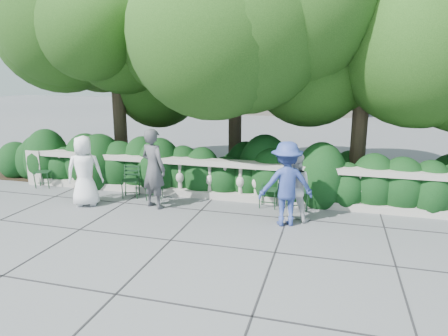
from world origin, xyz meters
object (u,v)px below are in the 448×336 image
(chair_e, at_px, (267,209))
(chair_weathered, at_px, (84,204))
(chair_b, at_px, (154,201))
(person_casual_man, at_px, (294,187))
(person_businessman, at_px, (85,171))
(person_older_blue, at_px, (286,184))
(chair_a, at_px, (43,188))
(chair_c, at_px, (130,199))
(person_woman_grey, at_px, (153,169))
(chair_d, at_px, (299,212))

(chair_e, bearing_deg, chair_weathered, -168.21)
(chair_b, distance_m, person_casual_man, 3.61)
(person_businessman, relative_size, person_older_blue, 0.96)
(chair_a, bearing_deg, chair_e, -17.58)
(chair_weathered, relative_size, person_casual_man, 0.57)
(chair_a, xyz_separation_m, chair_c, (2.80, -0.19, 0.00))
(chair_e, relative_size, person_casual_man, 0.57)
(chair_b, bearing_deg, person_woman_grey, -77.78)
(chair_c, distance_m, chair_e, 3.50)
(chair_b, distance_m, chair_e, 2.85)
(person_casual_man, bearing_deg, person_woman_grey, 2.19)
(person_businessman, bearing_deg, person_casual_man, 161.07)
(person_woman_grey, bearing_deg, chair_d, -149.53)
(chair_c, xyz_separation_m, chair_e, (3.50, 0.15, 0.00))
(person_casual_man, distance_m, person_older_blue, 0.37)
(chair_d, distance_m, person_older_blue, 1.24)
(person_casual_man, relative_size, person_older_blue, 0.84)
(chair_a, height_order, person_woman_grey, person_woman_grey)
(person_businessman, relative_size, person_woman_grey, 0.90)
(person_woman_grey, height_order, person_older_blue, person_woman_grey)
(chair_weathered, distance_m, person_casual_man, 5.09)
(chair_e, xyz_separation_m, person_woman_grey, (-2.61, -0.57, 0.94))
(chair_e, bearing_deg, chair_c, -176.73)
(chair_b, distance_m, person_older_blue, 3.56)
(person_businessman, bearing_deg, chair_b, -174.79)
(chair_e, bearing_deg, person_woman_grey, -166.81)
(person_woman_grey, bearing_deg, chair_c, -4.15)
(chair_c, distance_m, person_casual_man, 4.25)
(chair_c, xyz_separation_m, person_woman_grey, (0.89, -0.42, 0.94))
(chair_c, height_order, chair_d, same)
(chair_e, distance_m, person_businessman, 4.43)
(chair_c, height_order, person_older_blue, person_older_blue)
(chair_c, relative_size, chair_e, 1.00)
(chair_weathered, bearing_deg, chair_d, -14.86)
(chair_b, bearing_deg, person_older_blue, -28.42)
(chair_c, distance_m, person_older_blue, 4.18)
(chair_weathered, bearing_deg, chair_b, 1.06)
(person_woman_grey, bearing_deg, chair_b, -40.39)
(chair_b, height_order, chair_d, same)
(chair_weathered, bearing_deg, person_older_blue, -24.20)
(chair_a, distance_m, chair_weathered, 2.13)
(chair_a, bearing_deg, person_casual_man, -22.00)
(chair_weathered, relative_size, person_businessman, 0.49)
(person_businessman, bearing_deg, chair_e, 168.84)
(chair_b, distance_m, chair_weathered, 1.68)
(chair_c, relative_size, person_businessman, 0.49)
(chair_weathered, height_order, person_businessman, person_businessman)
(chair_weathered, bearing_deg, person_casual_man, -20.57)
(chair_e, relative_size, chair_weathered, 1.00)
(person_casual_man, bearing_deg, chair_d, -96.99)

